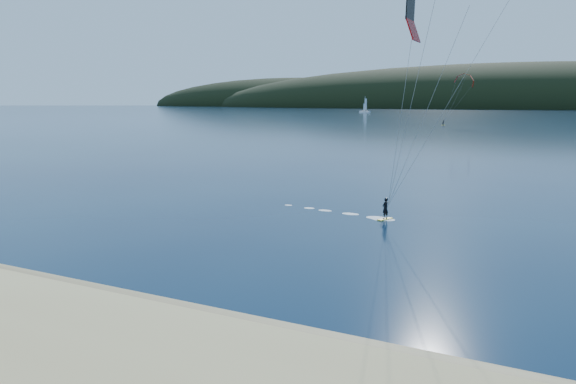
{
  "coord_description": "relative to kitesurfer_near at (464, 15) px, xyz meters",
  "views": [
    {
      "loc": [
        17.12,
        -14.09,
        9.56
      ],
      "look_at": [
        4.94,
        10.0,
        5.0
      ],
      "focal_mm": 33.99,
      "sensor_mm": 36.0,
      "label": 1
    }
  ],
  "objects": [
    {
      "name": "headland",
      "position": [
        -10.22,
        722.08,
        -14.95
      ],
      "size": [
        1200.0,
        310.0,
        140.0
      ],
      "color": "black",
      "rests_on": "ground"
    },
    {
      "name": "sailboat",
      "position": [
        -134.77,
        375.42,
        -14.02
      ],
      "size": [
        9.12,
        5.66,
        12.68
      ],
      "color": "white",
      "rests_on": "ground"
    },
    {
      "name": "ground",
      "position": [
        -10.85,
        -23.2,
        -14.95
      ],
      "size": [
        1800.0,
        1800.0,
        0.0
      ],
      "primitive_type": "plane",
      "color": "#071934",
      "rests_on": "ground"
    },
    {
      "name": "kitesurfer_near",
      "position": [
        0.0,
        0.0,
        0.0
      ],
      "size": [
        21.54,
        7.92,
        19.05
      ],
      "color": "gold",
      "rests_on": "ground"
    },
    {
      "name": "wet_sand",
      "position": [
        -10.85,
        -18.7,
        -14.9
      ],
      "size": [
        220.0,
        2.5,
        0.1
      ],
      "color": "#947D56",
      "rests_on": "ground"
    },
    {
      "name": "kitesurfer_far",
      "position": [
        -28.27,
        174.6,
        0.39
      ],
      "size": [
        12.22,
        6.64,
        18.28
      ],
      "color": "gold",
      "rests_on": "ground"
    }
  ]
}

